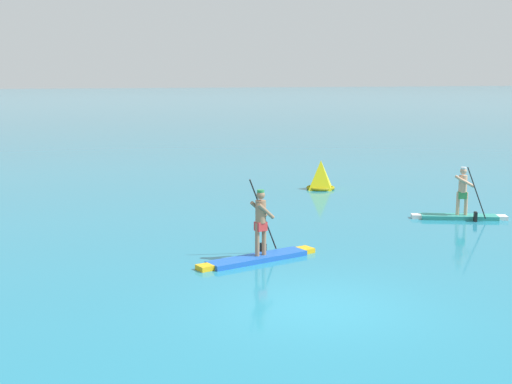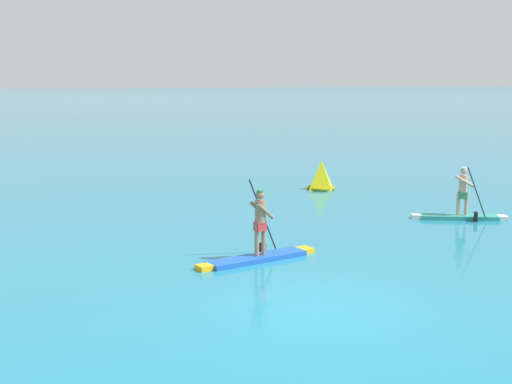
% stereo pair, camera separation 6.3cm
% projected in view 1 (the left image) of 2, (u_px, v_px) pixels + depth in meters
% --- Properties ---
extents(ground, '(440.00, 440.00, 0.00)m').
position_uv_depth(ground, '(320.00, 307.00, 14.05)').
color(ground, teal).
extents(paddleboarder_mid_center, '(3.30, 1.32, 2.00)m').
position_uv_depth(paddleboarder_mid_center, '(259.00, 246.00, 17.48)').
color(paddleboarder_mid_center, blue).
rests_on(paddleboarder_mid_center, ground).
extents(paddleboarder_far_right, '(2.90, 1.49, 1.73)m').
position_uv_depth(paddleboarder_far_right, '(461.00, 208.00, 22.51)').
color(paddleboarder_far_right, teal).
rests_on(paddleboarder_far_right, ground).
extents(race_marker_buoy, '(1.16, 1.16, 1.16)m').
position_uv_depth(race_marker_buoy, '(321.00, 177.00, 28.27)').
color(race_marker_buoy, yellow).
rests_on(race_marker_buoy, ground).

